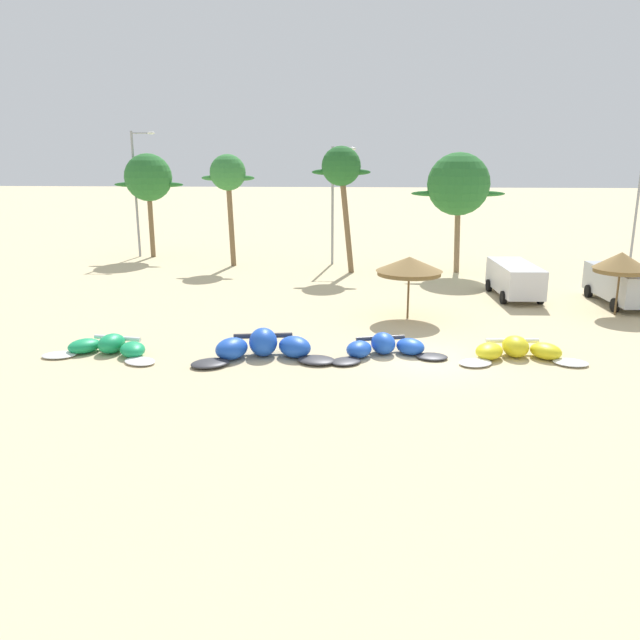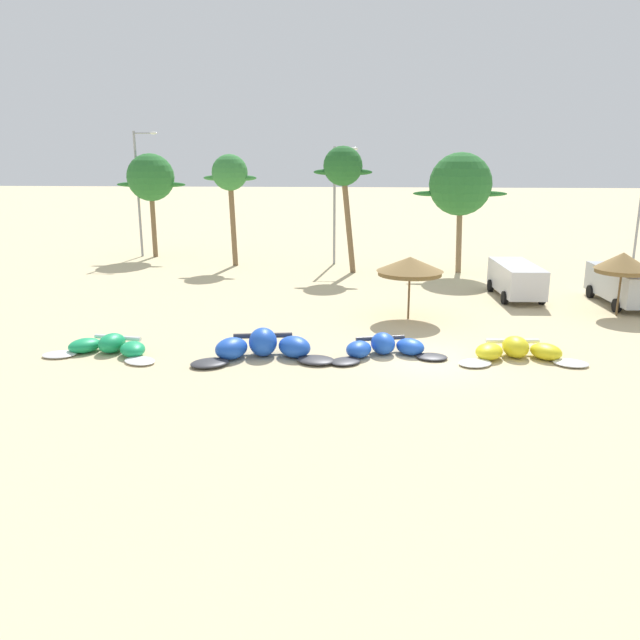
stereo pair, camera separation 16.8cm
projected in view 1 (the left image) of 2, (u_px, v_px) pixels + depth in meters
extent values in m
plane|color=beige|center=(431.00, 361.00, 23.68)|extent=(260.00, 260.00, 0.00)
ellipsoid|color=white|center=(59.00, 355.00, 24.16)|extent=(1.44, 1.17, 0.15)
ellipsoid|color=#199E5B|center=(84.00, 346.00, 24.62)|extent=(1.57, 1.57, 0.55)
ellipsoid|color=#199E5B|center=(112.00, 343.00, 24.62)|extent=(1.13, 1.41, 0.74)
ellipsoid|color=#199E5B|center=(133.00, 349.00, 24.17)|extent=(1.41, 1.56, 0.55)
ellipsoid|color=white|center=(140.00, 361.00, 23.43)|extent=(1.58, 1.44, 0.15)
cylinder|color=white|center=(117.00, 338.00, 25.02)|extent=(1.99, 0.49, 0.18)
cube|color=white|center=(110.00, 344.00, 24.50)|extent=(0.79, 0.57, 0.04)
ellipsoid|color=#333338|center=(210.00, 363.00, 23.10)|extent=(1.78, 1.65, 0.22)
ellipsoid|color=blue|center=(232.00, 349.00, 23.86)|extent=(1.60, 1.76, 0.80)
ellipsoid|color=blue|center=(263.00, 342.00, 24.22)|extent=(1.30, 1.59, 1.08)
ellipsoid|color=blue|center=(295.00, 347.00, 24.08)|extent=(1.78, 1.79, 0.80)
ellipsoid|color=#333338|center=(317.00, 360.00, 23.45)|extent=(1.61, 1.34, 0.22)
cylinder|color=#333338|center=(263.00, 336.00, 24.68)|extent=(2.31, 0.57, 0.21)
cube|color=#333338|center=(263.00, 343.00, 24.09)|extent=(0.91, 0.64, 0.04)
ellipsoid|color=#333338|center=(346.00, 361.00, 23.39)|extent=(1.50, 1.43, 0.17)
ellipsoid|color=blue|center=(359.00, 349.00, 24.09)|extent=(1.30, 1.44, 0.62)
ellipsoid|color=blue|center=(383.00, 343.00, 24.47)|extent=(1.18, 1.37, 0.84)
ellipsoid|color=blue|center=(410.00, 347.00, 24.42)|extent=(1.50, 1.48, 0.62)
ellipsoid|color=#333338|center=(432.00, 357.00, 23.94)|extent=(1.28, 1.06, 0.17)
cylinder|color=#333338|center=(380.00, 338.00, 24.84)|extent=(1.95, 0.63, 0.18)
cube|color=#333338|center=(384.00, 344.00, 24.36)|extent=(0.79, 0.58, 0.04)
ellipsoid|color=white|center=(475.00, 363.00, 23.24)|extent=(1.55, 1.41, 0.16)
ellipsoid|color=yellow|center=(489.00, 351.00, 23.89)|extent=(1.49, 1.59, 0.59)
ellipsoid|color=yellow|center=(515.00, 346.00, 24.13)|extent=(1.07, 1.33, 0.80)
ellipsoid|color=yellow|center=(546.00, 351.00, 23.90)|extent=(1.56, 1.60, 0.59)
ellipsoid|color=white|center=(571.00, 362.00, 23.27)|extent=(1.48, 1.29, 0.16)
cylinder|color=white|center=(512.00, 341.00, 24.53)|extent=(2.08, 0.34, 0.19)
cube|color=white|center=(517.00, 347.00, 24.01)|extent=(0.78, 0.51, 0.04)
cylinder|color=brown|center=(408.00, 295.00, 29.58)|extent=(0.10, 0.10, 2.28)
cone|color=olive|center=(409.00, 264.00, 29.20)|extent=(3.12, 3.12, 0.67)
cylinder|color=brown|center=(409.00, 273.00, 29.31)|extent=(2.96, 2.96, 0.20)
cylinder|color=brown|center=(617.00, 292.00, 30.22)|extent=(0.10, 0.10, 2.28)
cone|color=olive|center=(621.00, 260.00, 29.83)|extent=(2.56, 2.56, 0.78)
cylinder|color=brown|center=(620.00, 270.00, 29.95)|extent=(2.43, 2.43, 0.20)
cube|color=#B2B7BC|center=(623.00, 284.00, 32.40)|extent=(2.32, 5.40, 1.50)
cube|color=black|center=(611.00, 273.00, 33.75)|extent=(2.08, 1.42, 0.56)
cylinder|color=black|center=(589.00, 291.00, 34.20)|extent=(0.27, 0.69, 0.68)
cylinder|color=black|center=(627.00, 291.00, 34.17)|extent=(0.27, 0.69, 0.68)
cylinder|color=black|center=(615.00, 305.00, 31.02)|extent=(0.27, 0.69, 0.68)
cube|color=silver|center=(515.00, 278.00, 33.97)|extent=(2.14, 5.13, 1.50)
cube|color=black|center=(508.00, 268.00, 35.25)|extent=(1.93, 1.35, 0.56)
cylinder|color=black|center=(489.00, 285.00, 35.70)|extent=(0.27, 0.69, 0.68)
cylinder|color=black|center=(523.00, 285.00, 35.66)|extent=(0.27, 0.69, 0.68)
cylinder|color=black|center=(503.00, 297.00, 32.67)|extent=(0.27, 0.69, 0.68)
cylinder|color=black|center=(540.00, 298.00, 32.64)|extent=(0.27, 0.69, 0.68)
cylinder|color=brown|center=(151.00, 218.00, 47.06)|extent=(0.38, 0.36, 5.90)
sphere|color=#286B2D|center=(148.00, 177.00, 46.30)|extent=(3.47, 3.47, 3.47)
ellipsoid|color=#286B2D|center=(130.00, 185.00, 46.53)|extent=(2.43, 0.50, 0.36)
ellipsoid|color=#286B2D|center=(167.00, 185.00, 46.35)|extent=(2.43, 0.50, 0.36)
cylinder|color=brown|center=(231.00, 220.00, 43.20)|extent=(0.55, 0.36, 6.37)
sphere|color=#337A38|center=(228.00, 172.00, 42.40)|extent=(2.42, 2.42, 2.42)
ellipsoid|color=#337A38|center=(214.00, 178.00, 42.55)|extent=(1.70, 0.50, 0.36)
ellipsoid|color=#337A38|center=(242.00, 178.00, 42.43)|extent=(1.70, 0.50, 0.36)
cylinder|color=brown|center=(346.00, 220.00, 40.62)|extent=(1.08, 0.36, 6.83)
sphere|color=#236028|center=(341.00, 166.00, 39.77)|extent=(2.49, 2.49, 2.49)
ellipsoid|color=#236028|center=(325.00, 172.00, 39.93)|extent=(1.75, 0.50, 0.36)
ellipsoid|color=#236028|center=(357.00, 172.00, 39.80)|extent=(1.75, 0.50, 0.36)
cylinder|color=#7F6647|center=(457.00, 229.00, 40.87)|extent=(0.53, 0.36, 5.71)
sphere|color=#286B2D|center=(458.00, 184.00, 40.15)|extent=(3.99, 3.99, 3.99)
ellipsoid|color=#286B2D|center=(433.00, 194.00, 40.40)|extent=(2.79, 0.50, 0.36)
ellipsoid|color=#286B2D|center=(483.00, 194.00, 40.20)|extent=(2.79, 0.50, 0.36)
cylinder|color=gray|center=(136.00, 195.00, 46.81)|extent=(0.18, 0.18, 9.19)
cylinder|color=gray|center=(141.00, 133.00, 45.63)|extent=(1.46, 0.10, 0.10)
ellipsoid|color=silver|center=(151.00, 133.00, 45.59)|extent=(0.56, 0.24, 0.20)
cylinder|color=gray|center=(332.00, 207.00, 43.69)|extent=(0.18, 0.18, 8.07)
cylinder|color=gray|center=(342.00, 149.00, 42.66)|extent=(1.32, 0.10, 0.10)
ellipsoid|color=silver|center=(352.00, 149.00, 42.61)|extent=(0.56, 0.24, 0.20)
cylinder|color=gray|center=(638.00, 197.00, 45.47)|extent=(0.18, 0.18, 9.15)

